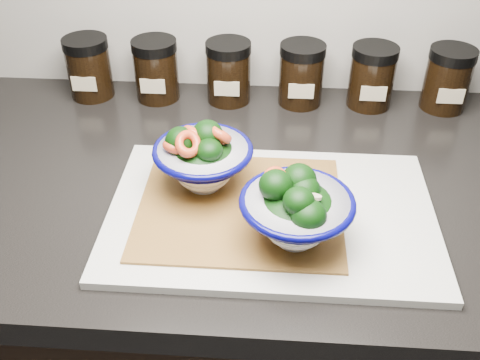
# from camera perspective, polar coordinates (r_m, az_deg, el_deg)

# --- Properties ---
(countertop) EXTENTS (3.50, 0.60, 0.04)m
(countertop) POSITION_cam_1_polar(r_m,az_deg,el_deg) (0.87, 6.78, -0.93)
(countertop) COLOR black
(countertop) RESTS_ON cabinet
(cutting_board) EXTENTS (0.45, 0.30, 0.01)m
(cutting_board) POSITION_cam_1_polar(r_m,az_deg,el_deg) (0.78, 3.17, -3.47)
(cutting_board) COLOR beige
(cutting_board) RESTS_ON countertop
(bamboo_mat) EXTENTS (0.28, 0.24, 0.00)m
(bamboo_mat) POSITION_cam_1_polar(r_m,az_deg,el_deg) (0.78, 0.00, -2.70)
(bamboo_mat) COLOR #A97332
(bamboo_mat) RESTS_ON cutting_board
(bowl_left) EXTENTS (0.14, 0.14, 0.11)m
(bowl_left) POSITION_cam_1_polar(r_m,az_deg,el_deg) (0.79, -3.84, 2.18)
(bowl_left) COLOR white
(bowl_left) RESTS_ON bamboo_mat
(bowl_right) EXTENTS (0.14, 0.14, 0.10)m
(bowl_right) POSITION_cam_1_polar(r_m,az_deg,el_deg) (0.70, 5.72, -3.06)
(bowl_right) COLOR white
(bowl_right) RESTS_ON bamboo_mat
(spice_jar_a) EXTENTS (0.08, 0.08, 0.11)m
(spice_jar_a) POSITION_cam_1_polar(r_m,az_deg,el_deg) (1.09, -15.10, 10.98)
(spice_jar_a) COLOR black
(spice_jar_a) RESTS_ON countertop
(spice_jar_b) EXTENTS (0.08, 0.08, 0.11)m
(spice_jar_b) POSITION_cam_1_polar(r_m,az_deg,el_deg) (1.06, -8.52, 11.04)
(spice_jar_b) COLOR black
(spice_jar_b) RESTS_ON countertop
(spice_jar_c) EXTENTS (0.08, 0.08, 0.11)m
(spice_jar_c) POSITION_cam_1_polar(r_m,az_deg,el_deg) (1.04, -1.17, 10.93)
(spice_jar_c) COLOR black
(spice_jar_c) RESTS_ON countertop
(spice_jar_d) EXTENTS (0.08, 0.08, 0.11)m
(spice_jar_d) POSITION_cam_1_polar(r_m,az_deg,el_deg) (1.04, 6.25, 10.64)
(spice_jar_d) COLOR black
(spice_jar_d) RESTS_ON countertop
(spice_jar_e) EXTENTS (0.08, 0.08, 0.11)m
(spice_jar_e) POSITION_cam_1_polar(r_m,az_deg,el_deg) (1.05, 13.25, 10.21)
(spice_jar_e) COLOR black
(spice_jar_e) RESTS_ON countertop
(spice_jar_f) EXTENTS (0.08, 0.08, 0.11)m
(spice_jar_f) POSITION_cam_1_polar(r_m,az_deg,el_deg) (1.08, 20.34, 9.62)
(spice_jar_f) COLOR black
(spice_jar_f) RESTS_ON countertop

